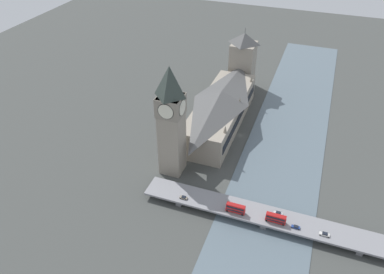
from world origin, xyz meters
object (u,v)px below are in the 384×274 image
at_px(victoria_tower, 243,61).
at_px(road_bridge, 266,216).
at_px(double_decker_bus_mid, 236,208).
at_px(clock_tower, 171,119).
at_px(car_northbound_mid, 325,234).
at_px(car_northbound_lead, 278,213).
at_px(double_decker_bus_lead, 276,218).
at_px(car_northbound_tail, 296,227).
at_px(parliament_hall, 221,108).
at_px(car_southbound_lead, 184,197).

relative_size(victoria_tower, road_bridge, 0.39).
height_order(victoria_tower, double_decker_bus_mid, victoria_tower).
distance_m(clock_tower, car_northbound_mid, 98.06).
distance_m(road_bridge, car_northbound_lead, 6.59).
distance_m(clock_tower, double_decker_bus_lead, 76.06).
height_order(road_bridge, car_northbound_mid, car_northbound_mid).
distance_m(car_northbound_mid, car_northbound_tail, 13.69).
bearing_deg(car_northbound_mid, car_northbound_tail, 0.75).
relative_size(parliament_hall, car_southbound_lead, 22.12).
bearing_deg(car_northbound_tail, car_southbound_lead, 0.15).
height_order(clock_tower, double_decker_bus_mid, clock_tower).
bearing_deg(car_northbound_mid, double_decker_bus_mid, 0.36).
relative_size(double_decker_bus_mid, car_northbound_tail, 2.38).
bearing_deg(car_northbound_mid, double_decker_bus_lead, -0.73).
relative_size(victoria_tower, double_decker_bus_mid, 5.07).
height_order(clock_tower, victoria_tower, clock_tower).
distance_m(parliament_hall, clock_tower, 62.53).
height_order(clock_tower, double_decker_bus_lead, clock_tower).
xyz_separation_m(clock_tower, road_bridge, (-60.51, 21.56, -32.73)).
bearing_deg(clock_tower, car_southbound_lead, 123.66).
relative_size(parliament_hall, double_decker_bus_lead, 9.09).
relative_size(double_decker_bus_lead, car_northbound_mid, 2.14).
bearing_deg(car_northbound_lead, double_decker_bus_lead, 85.51).
height_order(clock_tower, car_northbound_mid, clock_tower).
bearing_deg(car_southbound_lead, parliament_hall, -87.24).
bearing_deg(road_bridge, victoria_tower, -70.89).
xyz_separation_m(clock_tower, car_northbound_mid, (-89.66, 24.72, -31.07)).
relative_size(double_decker_bus_lead, car_southbound_lead, 2.43).
distance_m(double_decker_bus_mid, car_northbound_lead, 21.97).
bearing_deg(clock_tower, car_northbound_mid, 164.59).
bearing_deg(car_northbound_lead, car_southbound_lead, 7.13).
distance_m(road_bridge, car_northbound_tail, 15.90).
bearing_deg(car_northbound_lead, double_decker_bus_mid, 16.35).
distance_m(victoria_tower, double_decker_bus_mid, 146.12).
height_order(victoria_tower, car_northbound_mid, victoria_tower).
distance_m(parliament_hall, car_northbound_tail, 103.65).
distance_m(clock_tower, car_northbound_lead, 75.60).
height_order(road_bridge, double_decker_bus_lead, double_decker_bus_lead).
bearing_deg(double_decker_bus_mid, clock_tower, -28.89).
bearing_deg(double_decker_bus_lead, car_northbound_mid, 179.27).
xyz_separation_m(clock_tower, car_southbound_lead, (-16.68, 25.05, -31.14)).
bearing_deg(double_decker_bus_lead, car_northbound_lead, -94.49).
relative_size(clock_tower, victoria_tower, 1.35).
bearing_deg(double_decker_bus_mid, road_bridge, -167.24).
bearing_deg(double_decker_bus_lead, car_southbound_lead, 0.74).
bearing_deg(victoria_tower, double_decker_bus_mid, 102.98).
bearing_deg(parliament_hall, double_decker_bus_mid, 111.71).
bearing_deg(clock_tower, double_decker_bus_lead, 159.66).
xyz_separation_m(double_decker_bus_mid, car_northbound_tail, (-30.67, -0.10, -2.15)).
height_order(parliament_hall, victoria_tower, victoria_tower).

